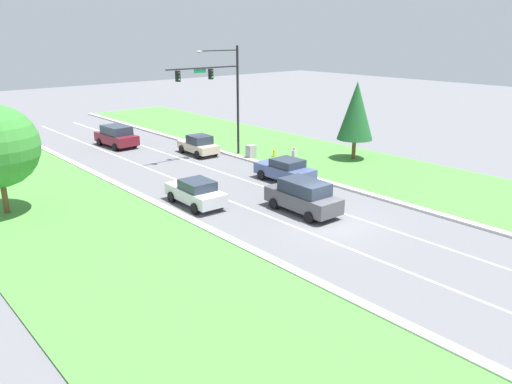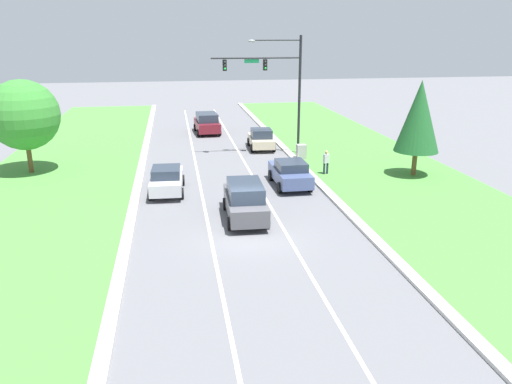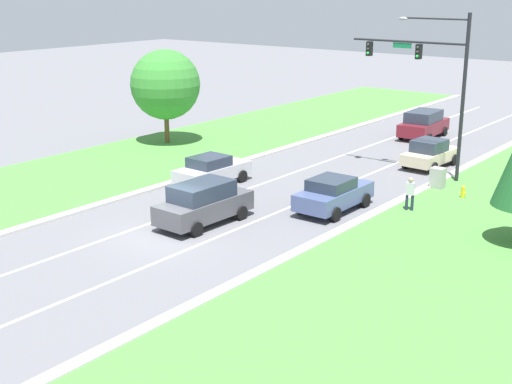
{
  "view_description": "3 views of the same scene",
  "coord_description": "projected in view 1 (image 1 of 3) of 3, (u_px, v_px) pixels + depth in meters",
  "views": [
    {
      "loc": [
        -19.76,
        -16.77,
        10.06
      ],
      "look_at": [
        -1.65,
        4.19,
        1.11
      ],
      "focal_mm": 35.0,
      "sensor_mm": 36.0,
      "label": 1
    },
    {
      "loc": [
        -3.25,
        -21.75,
        9.14
      ],
      "look_at": [
        1.11,
        4.44,
        0.65
      ],
      "focal_mm": 35.0,
      "sensor_mm": 36.0,
      "label": 2
    },
    {
      "loc": [
        20.65,
        -20.5,
        10.43
      ],
      "look_at": [
        2.1,
        3.45,
        1.53
      ],
      "focal_mm": 50.0,
      "sensor_mm": 36.0,
      "label": 3
    }
  ],
  "objects": [
    {
      "name": "graphite_suv",
      "position": [
        303.0,
        196.0,
        28.78
      ],
      "size": [
        2.19,
        4.81,
        1.93
      ],
      "rotation": [
        0.0,
        0.0,
        -0.03
      ],
      "color": "#4C4C51",
      "rests_on": "ground_plane"
    },
    {
      "name": "conifer_near_right_tree",
      "position": [
        356.0,
        111.0,
        39.85
      ],
      "size": [
        2.88,
        2.88,
        6.32
      ],
      "color": "brown",
      "rests_on": "ground_plane"
    },
    {
      "name": "silver_sedan",
      "position": [
        196.0,
        192.0,
        30.04
      ],
      "size": [
        2.16,
        4.48,
        1.6
      ],
      "rotation": [
        0.0,
        0.0,
        -0.04
      ],
      "color": "silver",
      "rests_on": "ground_plane"
    },
    {
      "name": "utility_cabinet",
      "position": [
        251.0,
        152.0,
        41.05
      ],
      "size": [
        0.7,
        0.6,
        1.16
      ],
      "color": "#9E9E99",
      "rests_on": "ground_plane"
    },
    {
      "name": "slate_blue_sedan",
      "position": [
        285.0,
        170.0,
        34.8
      ],
      "size": [
        2.13,
        4.46,
        1.64
      ],
      "rotation": [
        0.0,
        0.0,
        0.01
      ],
      "color": "#475684",
      "rests_on": "ground_plane"
    },
    {
      "name": "champagne_sedan",
      "position": [
        199.0,
        145.0,
        42.5
      ],
      "size": [
        2.17,
        4.26,
        1.67
      ],
      "rotation": [
        0.0,
        0.0,
        -0.05
      ],
      "color": "beige",
      "rests_on": "ground_plane"
    },
    {
      "name": "curb_strip_right",
      "position": [
        389.0,
        200.0,
        30.96
      ],
      "size": [
        0.5,
        90.0,
        0.15
      ],
      "color": "beige",
      "rests_on": "ground_plane"
    },
    {
      "name": "ground_plane",
      "position": [
        328.0,
        223.0,
        27.46
      ],
      "size": [
        160.0,
        160.0,
        0.0
      ],
      "primitive_type": "plane",
      "color": "slate"
    },
    {
      "name": "grass_verge_left",
      "position": [
        153.0,
        285.0,
        20.67
      ],
      "size": [
        10.0,
        90.0,
        0.08
      ],
      "color": "#4C8E3D",
      "rests_on": "ground_plane"
    },
    {
      "name": "curb_strip_left",
      "position": [
        250.0,
        250.0,
        23.92
      ],
      "size": [
        0.5,
        90.0,
        0.15
      ],
      "color": "beige",
      "rests_on": "ground_plane"
    },
    {
      "name": "traffic_signal_mast",
      "position": [
        220.0,
        86.0,
        39.87
      ],
      "size": [
        6.81,
        0.41,
        8.99
      ],
      "color": "black",
      "rests_on": "ground_plane"
    },
    {
      "name": "grass_verge_right",
      "position": [
        434.0,
        184.0,
        34.23
      ],
      "size": [
        10.0,
        90.0,
        0.08
      ],
      "color": "#4C8E3D",
      "rests_on": "ground_plane"
    },
    {
      "name": "pedestrian",
      "position": [
        294.0,
        157.0,
        38.1
      ],
      "size": [
        0.43,
        0.33,
        1.69
      ],
      "rotation": [
        0.0,
        0.0,
        3.48
      ],
      "color": "#232842",
      "rests_on": "ground_plane"
    },
    {
      "name": "fire_hydrant",
      "position": [
        274.0,
        154.0,
        41.58
      ],
      "size": [
        0.34,
        0.2,
        0.7
      ],
      "color": "gold",
      "rests_on": "ground_plane"
    },
    {
      "name": "lane_stripe_inner_left",
      "position": [
        306.0,
        231.0,
        26.34
      ],
      "size": [
        0.14,
        81.0,
        0.01
      ],
      "color": "white",
      "rests_on": "ground_plane"
    },
    {
      "name": "lane_stripe_inner_right",
      "position": [
        349.0,
        215.0,
        28.58
      ],
      "size": [
        0.14,
        81.0,
        0.01
      ],
      "color": "white",
      "rests_on": "ground_plane"
    },
    {
      "name": "burgundy_suv",
      "position": [
        116.0,
        136.0,
        45.39
      ],
      "size": [
        2.42,
        4.79,
        1.92
      ],
      "rotation": [
        0.0,
        0.0,
        0.05
      ],
      "color": "maroon",
      "rests_on": "ground_plane"
    }
  ]
}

